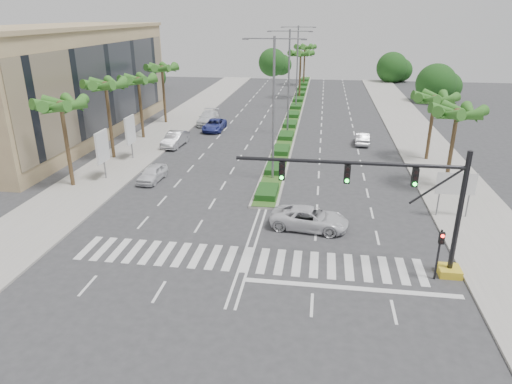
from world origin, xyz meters
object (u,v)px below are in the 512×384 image
Objects in this scene: car_parked_a at (152,173)px; car_parked_c at (214,125)px; car_parked_b at (175,139)px; car_parked_d at (208,118)px; car_crossing at (310,218)px; car_right at (363,138)px.

car_parked_a is 0.80× the size of car_parked_c.
car_parked_d is at bearing 88.94° from car_parked_b.
car_parked_b reaches higher than car_crossing.
car_parked_d is at bearing 115.60° from car_parked_c.
car_parked_d reaches higher than car_parked_a.
car_parked_d is 1.08× the size of car_crossing.
car_parked_a is 15.76m from car_crossing.
car_parked_b is 0.91× the size of car_crossing.
car_parked_b reaches higher than car_right.
car_parked_d is at bearing 94.73° from car_parked_a.
car_parked_c is at bearing 32.96° from car_crossing.
car_parked_b is 8.05m from car_parked_c.
car_parked_a is at bearing -78.21° from car_parked_b.
car_parked_a is 11.15m from car_parked_b.
car_parked_d is 32.85m from car_crossing.
car_parked_b is at bearing -98.42° from car_parked_d.
car_parked_d reaches higher than car_parked_c.
car_parked_b reaches higher than car_parked_a.
car_crossing is 1.30× the size of car_right.
car_right is at bearing -11.56° from car_parked_c.
car_parked_d reaches higher than car_crossing.
car_crossing is (12.71, -26.15, 0.04)m from car_parked_c.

